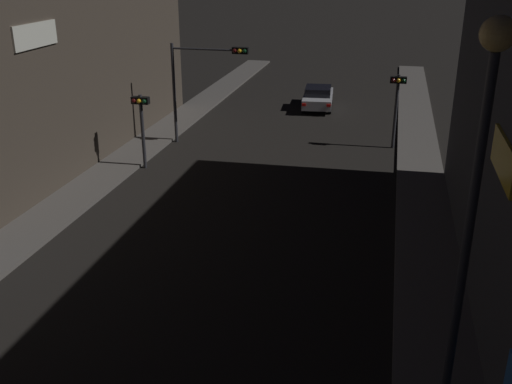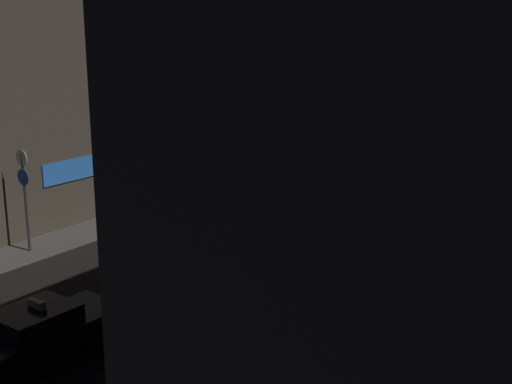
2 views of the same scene
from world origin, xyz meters
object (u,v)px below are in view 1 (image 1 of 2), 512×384
traffic_light_overhead (202,73)px  far_car (318,97)px  traffic_light_left_kerb (141,116)px  traffic_light_right_kerb (397,96)px  street_lamp_near_block (476,181)px

traffic_light_overhead → far_car: bearing=62.1°
far_car → traffic_light_overhead: bearing=-117.9°
traffic_light_overhead → traffic_light_left_kerb: traffic_light_overhead is taller
traffic_light_left_kerb → traffic_light_right_kerb: 12.53m
traffic_light_overhead → traffic_light_right_kerb: traffic_light_overhead is taller
far_car → traffic_light_right_kerb: size_ratio=1.22×
street_lamp_near_block → traffic_light_left_kerb: bearing=130.0°
street_lamp_near_block → traffic_light_overhead: bearing=119.7°
traffic_light_right_kerb → street_lamp_near_block: street_lamp_near_block is taller
traffic_light_left_kerb → street_lamp_near_block: 19.37m
traffic_light_right_kerb → traffic_light_left_kerb: bearing=-152.9°
traffic_light_left_kerb → street_lamp_near_block: bearing=-50.0°
traffic_light_overhead → traffic_light_left_kerb: (-1.53, -4.24, -1.23)m
traffic_light_left_kerb → traffic_light_right_kerb: size_ratio=0.92×
far_car → traffic_light_overhead: traffic_light_overhead is taller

